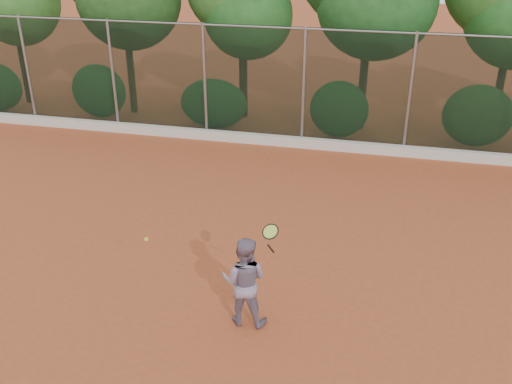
# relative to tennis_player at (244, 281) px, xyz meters

# --- Properties ---
(ground) EXTENTS (80.00, 80.00, 0.00)m
(ground) POSITION_rel_tennis_player_xyz_m (-0.38, 1.47, -0.81)
(ground) COLOR #A54927
(ground) RESTS_ON ground
(concrete_curb) EXTENTS (24.00, 0.20, 0.30)m
(concrete_curb) POSITION_rel_tennis_player_xyz_m (-0.38, 8.29, -0.66)
(concrete_curb) COLOR beige
(concrete_curb) RESTS_ON ground
(tennis_player) EXTENTS (0.80, 0.62, 1.62)m
(tennis_player) POSITION_rel_tennis_player_xyz_m (0.00, 0.00, 0.00)
(tennis_player) COLOR gray
(tennis_player) RESTS_ON ground
(chainlink_fence) EXTENTS (24.09, 0.09, 3.50)m
(chainlink_fence) POSITION_rel_tennis_player_xyz_m (-0.38, 8.47, 1.05)
(chainlink_fence) COLOR black
(chainlink_fence) RESTS_ON ground
(tennis_racket) EXTENTS (0.34, 0.32, 0.57)m
(tennis_racket) POSITION_rel_tennis_player_xyz_m (0.44, -0.04, 0.99)
(tennis_racket) COLOR black
(tennis_racket) RESTS_ON ground
(tennis_ball_in_flight) EXTENTS (0.07, 0.07, 0.07)m
(tennis_ball_in_flight) POSITION_rel_tennis_player_xyz_m (-1.46, -0.48, 0.88)
(tennis_ball_in_flight) COLOR #C6D32F
(tennis_ball_in_flight) RESTS_ON ground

